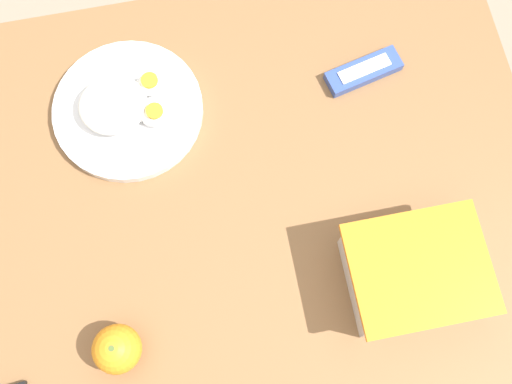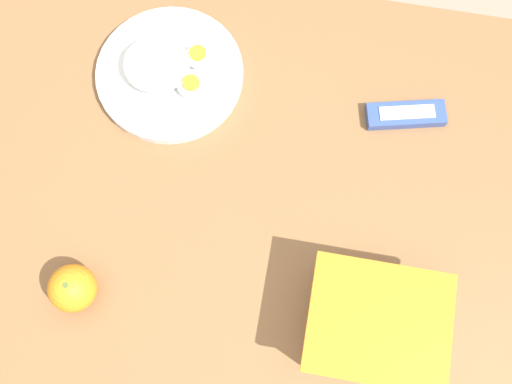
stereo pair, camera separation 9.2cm
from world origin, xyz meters
name	(u,v)px [view 2 (the right image)]	position (x,y,z in m)	size (l,w,h in m)	color
ground_plane	(210,284)	(0.00, 0.00, 0.00)	(10.00, 10.00, 0.00)	gray
table	(182,236)	(0.00, 0.00, 0.65)	(1.17, 0.92, 0.74)	brown
food_container	(373,325)	(-0.32, 0.10, 0.78)	(0.19, 0.16, 0.10)	white
orange_fruit	(73,288)	(0.12, 0.13, 0.77)	(0.07, 0.07, 0.07)	orange
rice_plate	(168,71)	(0.06, -0.25, 0.75)	(0.25, 0.25, 0.06)	white
candy_bar	(406,115)	(-0.34, -0.24, 0.75)	(0.13, 0.07, 0.02)	#334C9E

